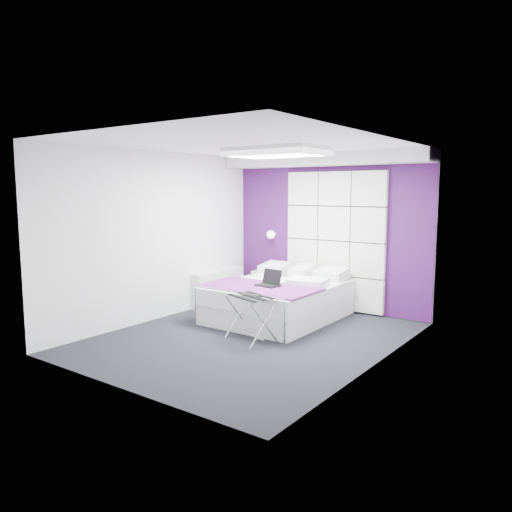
{
  "coord_description": "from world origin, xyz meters",
  "views": [
    {
      "loc": [
        3.94,
        -5.33,
        2.01
      ],
      "look_at": [
        -0.17,
        0.35,
        1.08
      ],
      "focal_mm": 35.0,
      "sensor_mm": 36.0,
      "label": 1
    }
  ],
  "objects_px": {
    "nightstand": "(266,272)",
    "wall_lamp": "(272,234)",
    "radiator": "(218,287)",
    "luggage_rack": "(251,318)",
    "laptop": "(270,282)",
    "bed": "(279,299)"
  },
  "relations": [
    {
      "from": "nightstand",
      "to": "luggage_rack",
      "type": "bearing_deg",
      "value": -59.78
    },
    {
      "from": "bed",
      "to": "laptop",
      "type": "distance_m",
      "value": 0.51
    },
    {
      "from": "wall_lamp",
      "to": "luggage_rack",
      "type": "bearing_deg",
      "value": -62.49
    },
    {
      "from": "wall_lamp",
      "to": "laptop",
      "type": "bearing_deg",
      "value": -57.08
    },
    {
      "from": "radiator",
      "to": "laptop",
      "type": "bearing_deg",
      "value": -21.12
    },
    {
      "from": "nightstand",
      "to": "radiator",
      "type": "bearing_deg",
      "value": -126.38
    },
    {
      "from": "bed",
      "to": "luggage_rack",
      "type": "relative_size",
      "value": 3.43
    },
    {
      "from": "radiator",
      "to": "laptop",
      "type": "height_order",
      "value": "laptop"
    },
    {
      "from": "radiator",
      "to": "luggage_rack",
      "type": "bearing_deg",
      "value": -38.27
    },
    {
      "from": "luggage_rack",
      "to": "laptop",
      "type": "xyz_separation_m",
      "value": [
        -0.25,
        0.8,
        0.35
      ]
    },
    {
      "from": "wall_lamp",
      "to": "laptop",
      "type": "height_order",
      "value": "wall_lamp"
    },
    {
      "from": "radiator",
      "to": "nightstand",
      "type": "xyz_separation_m",
      "value": [
        0.53,
        0.72,
        0.22
      ]
    },
    {
      "from": "nightstand",
      "to": "bed",
      "type": "bearing_deg",
      "value": -46.13
    },
    {
      "from": "bed",
      "to": "laptop",
      "type": "xyz_separation_m",
      "value": [
        0.09,
        -0.38,
        0.34
      ]
    },
    {
      "from": "wall_lamp",
      "to": "luggage_rack",
      "type": "xyz_separation_m",
      "value": [
        1.12,
        -2.15,
        -0.92
      ]
    },
    {
      "from": "radiator",
      "to": "wall_lamp",
      "type": "bearing_deg",
      "value": 49.9
    },
    {
      "from": "luggage_rack",
      "to": "laptop",
      "type": "height_order",
      "value": "laptop"
    },
    {
      "from": "nightstand",
      "to": "wall_lamp",
      "type": "bearing_deg",
      "value": 20.06
    },
    {
      "from": "luggage_rack",
      "to": "laptop",
      "type": "distance_m",
      "value": 0.91
    },
    {
      "from": "radiator",
      "to": "bed",
      "type": "bearing_deg",
      "value": -8.26
    },
    {
      "from": "nightstand",
      "to": "laptop",
      "type": "height_order",
      "value": "laptop"
    },
    {
      "from": "radiator",
      "to": "nightstand",
      "type": "relative_size",
      "value": 2.8
    }
  ]
}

